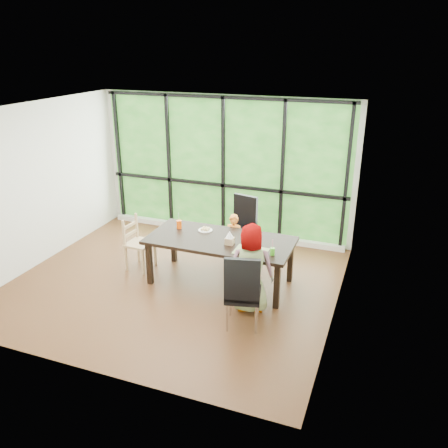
% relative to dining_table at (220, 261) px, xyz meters
% --- Properties ---
extents(ground, '(5.00, 5.00, 0.00)m').
position_rel_dining_table_xyz_m(ground, '(-0.67, -0.28, -0.38)').
color(ground, black).
rests_on(ground, ground).
extents(back_wall, '(5.00, 0.00, 5.00)m').
position_rel_dining_table_xyz_m(back_wall, '(-0.67, 1.97, 0.98)').
color(back_wall, silver).
rests_on(back_wall, ground).
extents(foliage_backdrop, '(4.80, 0.02, 2.65)m').
position_rel_dining_table_xyz_m(foliage_backdrop, '(-0.67, 1.95, 0.98)').
color(foliage_backdrop, '#20511A').
rests_on(foliage_backdrop, back_wall).
extents(window_mullions, '(4.80, 0.06, 2.65)m').
position_rel_dining_table_xyz_m(window_mullions, '(-0.67, 1.91, 0.98)').
color(window_mullions, black).
rests_on(window_mullions, back_wall).
extents(window_sill, '(4.80, 0.12, 0.10)m').
position_rel_dining_table_xyz_m(window_sill, '(-0.67, 1.87, -0.33)').
color(window_sill, silver).
rests_on(window_sill, ground).
extents(dining_table, '(2.29, 1.14, 0.75)m').
position_rel_dining_table_xyz_m(dining_table, '(0.00, 0.00, 0.00)').
color(dining_table, black).
rests_on(dining_table, ground).
extents(chair_window_leather, '(0.55, 0.55, 1.08)m').
position_rel_dining_table_xyz_m(chair_window_leather, '(-0.04, 1.05, 0.17)').
color(chair_window_leather, black).
rests_on(chair_window_leather, ground).
extents(chair_interior_leather, '(0.55, 0.55, 1.08)m').
position_rel_dining_table_xyz_m(chair_interior_leather, '(0.71, -1.00, 0.17)').
color(chair_interior_leather, black).
rests_on(chair_interior_leather, ground).
extents(chair_end_beech, '(0.43, 0.45, 0.90)m').
position_rel_dining_table_xyz_m(chair_end_beech, '(-1.44, -0.00, 0.08)').
color(chair_end_beech, tan).
rests_on(chair_end_beech, ground).
extents(child_toddler, '(0.34, 0.22, 0.92)m').
position_rel_dining_table_xyz_m(child_toddler, '(0.00, 0.63, 0.09)').
color(child_toddler, orange).
rests_on(child_toddler, ground).
extents(child_older, '(0.72, 0.56, 1.30)m').
position_rel_dining_table_xyz_m(child_older, '(0.67, -0.59, 0.27)').
color(child_older, gray).
rests_on(child_older, ground).
extents(placemat, '(0.48, 0.35, 0.01)m').
position_rel_dining_table_xyz_m(placemat, '(0.58, -0.26, 0.38)').
color(placemat, tan).
rests_on(placemat, dining_table).
extents(plate_far, '(0.23, 0.23, 0.01)m').
position_rel_dining_table_xyz_m(plate_far, '(-0.35, 0.23, 0.38)').
color(plate_far, white).
rests_on(plate_far, dining_table).
extents(plate_near, '(0.20, 0.20, 0.01)m').
position_rel_dining_table_xyz_m(plate_near, '(0.64, -0.21, 0.38)').
color(plate_near, white).
rests_on(plate_near, dining_table).
extents(orange_cup, '(0.08, 0.08, 0.13)m').
position_rel_dining_table_xyz_m(orange_cup, '(-0.78, 0.18, 0.44)').
color(orange_cup, '#FB5208').
rests_on(orange_cup, dining_table).
extents(green_cup, '(0.07, 0.07, 0.11)m').
position_rel_dining_table_xyz_m(green_cup, '(0.90, -0.27, 0.43)').
color(green_cup, '#51C32B').
rests_on(green_cup, dining_table).
extents(tissue_box, '(0.12, 0.12, 0.11)m').
position_rel_dining_table_xyz_m(tissue_box, '(0.20, -0.13, 0.43)').
color(tissue_box, tan).
rests_on(tissue_box, dining_table).
extents(crepe_rolls_far, '(0.15, 0.12, 0.04)m').
position_rel_dining_table_xyz_m(crepe_rolls_far, '(-0.35, 0.23, 0.41)').
color(crepe_rolls_far, tan).
rests_on(crepe_rolls_far, plate_far).
extents(crepe_rolls_near, '(0.05, 0.12, 0.04)m').
position_rel_dining_table_xyz_m(crepe_rolls_near, '(0.64, -0.21, 0.41)').
color(crepe_rolls_near, tan).
rests_on(crepe_rolls_near, plate_near).
extents(straw_white, '(0.01, 0.04, 0.20)m').
position_rel_dining_table_xyz_m(straw_white, '(-0.78, 0.18, 0.55)').
color(straw_white, white).
rests_on(straw_white, orange_cup).
extents(straw_pink, '(0.01, 0.04, 0.20)m').
position_rel_dining_table_xyz_m(straw_pink, '(0.90, -0.27, 0.52)').
color(straw_pink, pink).
rests_on(straw_pink, green_cup).
extents(tissue, '(0.12, 0.12, 0.11)m').
position_rel_dining_table_xyz_m(tissue, '(0.20, -0.13, 0.54)').
color(tissue, white).
rests_on(tissue, tissue_box).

